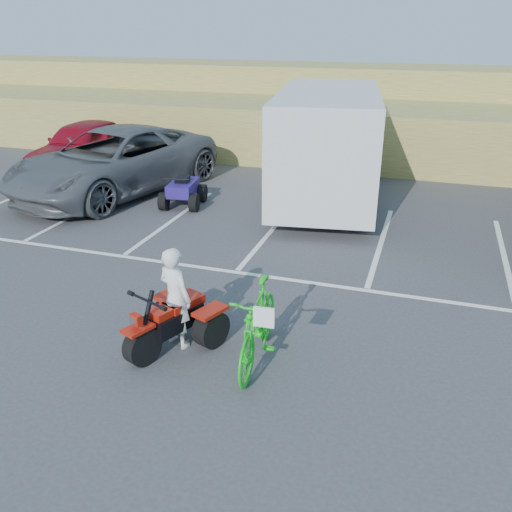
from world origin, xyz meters
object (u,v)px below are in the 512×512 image
(rider, at_px, (175,298))
(quad_atv_green, at_px, (289,206))
(red_car, at_px, (83,145))
(cargo_trailer, at_px, (327,143))
(quad_atv_blue, at_px, (184,205))
(green_dirt_bike, at_px, (258,324))
(red_trike_atv, at_px, (171,347))
(grey_pickup, at_px, (114,161))

(rider, height_order, quad_atv_green, rider)
(red_car, height_order, quad_atv_green, red_car)
(cargo_trailer, relative_size, quad_atv_blue, 4.86)
(green_dirt_bike, bearing_deg, cargo_trailer, 90.66)
(red_trike_atv, relative_size, quad_atv_blue, 1.13)
(rider, bearing_deg, red_car, -27.96)
(grey_pickup, bearing_deg, quad_atv_blue, 1.64)
(red_trike_atv, bearing_deg, rider, 90.00)
(red_trike_atv, height_order, green_dirt_bike, green_dirt_bike)
(green_dirt_bike, bearing_deg, grey_pickup, 129.64)
(rider, relative_size, quad_atv_green, 1.26)
(green_dirt_bike, bearing_deg, quad_atv_blue, 119.32)
(quad_atv_blue, bearing_deg, quad_atv_green, 7.22)
(quad_atv_blue, xyz_separation_m, quad_atv_green, (2.86, 0.87, 0.00))
(rider, distance_m, cargo_trailer, 8.44)
(rider, xyz_separation_m, quad_atv_green, (-0.14, 7.49, -0.84))
(green_dirt_bike, distance_m, grey_pickup, 10.00)
(red_trike_atv, height_order, grey_pickup, grey_pickup)
(grey_pickup, height_order, cargo_trailer, cargo_trailer)
(grey_pickup, bearing_deg, quad_atv_green, 17.60)
(rider, distance_m, quad_atv_blue, 7.32)
(red_trike_atv, height_order, red_car, red_car)
(red_trike_atv, xyz_separation_m, cargo_trailer, (0.76, 8.51, 1.68))
(red_trike_atv, distance_m, cargo_trailer, 8.71)
(cargo_trailer, relative_size, quad_atv_green, 5.22)
(rider, xyz_separation_m, quad_atv_blue, (-3.00, 6.62, -0.84))
(red_trike_atv, relative_size, cargo_trailer, 0.23)
(rider, bearing_deg, cargo_trailer, -73.54)
(rider, xyz_separation_m, grey_pickup, (-5.51, 7.19, 0.12))
(red_car, relative_size, cargo_trailer, 0.70)
(grey_pickup, xyz_separation_m, cargo_trailer, (6.22, 1.18, 0.72))
(red_car, bearing_deg, red_trike_atv, -50.76)
(red_car, bearing_deg, quad_atv_blue, -29.85)
(red_car, xyz_separation_m, cargo_trailer, (8.88, -1.11, 0.84))
(rider, relative_size, cargo_trailer, 0.24)
(red_trike_atv, relative_size, grey_pickup, 0.24)
(red_trike_atv, bearing_deg, quad_atv_green, 111.90)
(cargo_trailer, height_order, quad_atv_blue, cargo_trailer)
(rider, height_order, cargo_trailer, cargo_trailer)
(green_dirt_bike, height_order, quad_atv_blue, green_dirt_bike)
(red_trike_atv, distance_m, rider, 0.85)
(rider, bearing_deg, red_trike_atv, 90.00)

